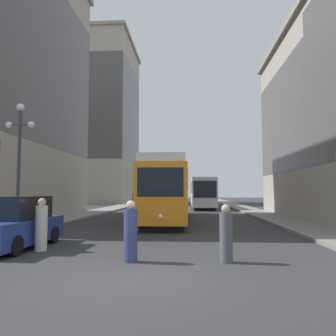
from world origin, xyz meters
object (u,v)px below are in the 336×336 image
streetcar (168,190)px  pedestrian_crossing_near (226,235)px  pedestrian_crossing_far (41,226)px  lamp_post_left_near (19,147)px  parked_car_left_near (140,201)px  parked_car_left_mid (15,224)px  pedestrian_on_sidewalk (131,233)px  transit_bus (202,192)px

streetcar → pedestrian_crossing_near: streetcar is taller
pedestrian_crossing_far → lamp_post_left_near: lamp_post_left_near is taller
parked_car_left_near → pedestrian_crossing_far: size_ratio=2.69×
pedestrian_crossing_far → parked_car_left_mid: bearing=92.7°
parked_car_left_near → pedestrian_crossing_near: bearing=-78.9°
parked_car_left_mid → pedestrian_crossing_near: parked_car_left_mid is taller
streetcar → lamp_post_left_near: size_ratio=2.42×
streetcar → pedestrian_crossing_near: bearing=-80.1°
pedestrian_crossing_far → pedestrian_crossing_near: bearing=-81.0°
pedestrian_crossing_near → pedestrian_on_sidewalk: pedestrian_on_sidewalk is taller
parked_car_left_near → lamp_post_left_near: (-1.90, -25.62, 3.24)m
transit_bus → pedestrian_crossing_far: bearing=-103.4°
parked_car_left_mid → lamp_post_left_near: lamp_post_left_near is taller
parked_car_left_near → parked_car_left_mid: size_ratio=1.10×
pedestrian_on_sidewalk → lamp_post_left_near: lamp_post_left_near is taller
parked_car_left_mid → lamp_post_left_near: size_ratio=0.71×
parked_car_left_mid → pedestrian_crossing_near: bearing=-12.8°
pedestrian_crossing_near → lamp_post_left_near: bearing=96.7°
parked_car_left_near → parked_car_left_mid: (0.00, -29.28, -0.00)m
pedestrian_on_sidewalk → pedestrian_crossing_near: bearing=-62.7°
streetcar → lamp_post_left_near: 10.39m
streetcar → lamp_post_left_near: (-6.59, -7.79, 1.98)m
parked_car_left_near → transit_bus: bearing=-12.1°
pedestrian_crossing_far → pedestrian_on_sidewalk: size_ratio=1.02×
streetcar → pedestrian_crossing_near: size_ratio=9.00×
parked_car_left_near → pedestrian_crossing_far: 29.72m
pedestrian_crossing_near → pedestrian_crossing_far: 6.21m
transit_bus → pedestrian_crossing_far: 29.09m
parked_car_left_mid → pedestrian_crossing_far: 1.24m
transit_bus → lamp_post_left_near: lamp_post_left_near is taller
transit_bus → pedestrian_crossing_near: (-0.44, -29.76, -1.19)m
streetcar → pedestrian_on_sidewalk: 13.46m
parked_car_left_mid → pedestrian_on_sidewalk: parked_car_left_mid is taller
pedestrian_crossing_near → parked_car_left_mid: bearing=113.6°
parked_car_left_mid → pedestrian_on_sidewalk: size_ratio=2.49×
parked_car_left_mid → pedestrian_crossing_far: bearing=-18.0°
transit_bus → parked_car_left_mid: transit_bus is taller
lamp_post_left_near → streetcar: bearing=49.8°
pedestrian_crossing_near → pedestrian_crossing_far: (-6.04, 1.42, 0.06)m
transit_bus → pedestrian_on_sidewalk: size_ratio=7.19×
pedestrian_crossing_far → pedestrian_on_sidewalk: 3.67m
streetcar → parked_car_left_mid: 12.44m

